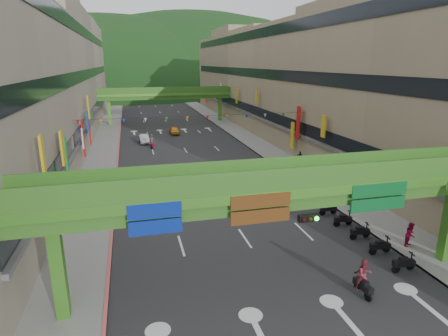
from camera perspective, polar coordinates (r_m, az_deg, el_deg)
road_slab at (r=62.44m, az=-7.25°, el=4.72°), size 18.00×140.00×0.02m
sidewalk_left at (r=62.11m, az=-17.39°, el=4.12°), size 4.00×140.00×0.15m
sidewalk_right at (r=64.65m, az=2.50°, el=5.28°), size 4.00×140.00×0.15m
curb_left at (r=62.02m, az=-15.64°, el=4.26°), size 0.20×140.00×0.18m
curb_right at (r=64.13m, az=0.87°, el=5.22°), size 0.20×140.00×0.18m
building_row_left at (r=62.00m, az=-25.61°, el=12.06°), size 12.80×95.00×19.00m
building_row_right at (r=66.31m, az=9.37°, el=13.52°), size 12.80×95.00×19.00m
overpass_near at (r=19.42m, az=11.94°, el=-4.87°), size 28.00×12.27×7.10m
overpass_far at (r=76.48m, az=-8.83°, el=10.79°), size 28.00×2.20×7.10m
hill_left at (r=171.44m, az=-17.08°, el=11.21°), size 168.00×140.00×112.00m
hill_right at (r=193.93m, az=-4.70°, el=12.31°), size 208.00×176.00×128.00m
bunting_string at (r=41.93m, az=-4.06°, el=7.61°), size 26.00×0.36×0.47m
scooter_rider_near at (r=31.50m, az=-1.99°, el=-4.57°), size 0.70×1.60×2.07m
scooter_rider_mid at (r=21.75m, az=20.57°, el=-15.26°), size 0.90×1.60×2.11m
scooter_rider_left at (r=34.49m, az=-7.55°, el=-2.78°), size 1.04×1.59×2.03m
scooter_rider_far at (r=54.54m, az=-10.96°, el=4.03°), size 0.90×1.59×2.03m
parked_scooter_row at (r=28.18m, az=20.03°, el=-9.11°), size 1.60×9.39×1.08m
car_silver at (r=58.44m, az=-12.10°, el=4.38°), size 1.65×4.09×1.32m
car_yellow at (r=64.82m, az=-7.60°, el=5.69°), size 1.58×3.82×1.30m
pedestrian_red at (r=28.04m, az=26.51°, el=-9.32°), size 1.01×0.95×1.65m
pedestrian_dark at (r=45.79m, az=11.49°, el=1.40°), size 0.95×0.81×1.53m
pedestrian_blue at (r=36.56m, az=17.54°, el=-2.66°), size 0.80×0.56×1.62m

